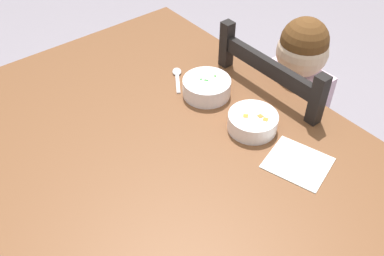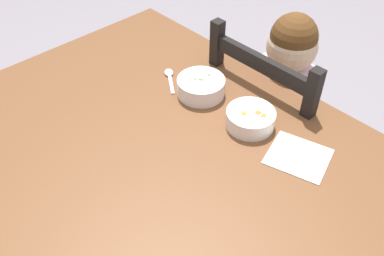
# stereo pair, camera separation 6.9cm
# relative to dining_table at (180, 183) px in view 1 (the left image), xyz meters

# --- Properties ---
(dining_table) EXTENTS (1.47, 0.98, 0.77)m
(dining_table) POSITION_rel_dining_table_xyz_m (0.00, 0.00, 0.00)
(dining_table) COLOR brown
(dining_table) RESTS_ON ground
(dining_chair) EXTENTS (0.42, 0.42, 0.94)m
(dining_chair) POSITION_rel_dining_table_xyz_m (-0.07, 0.54, -0.22)
(dining_chair) COLOR black
(dining_chair) RESTS_ON ground
(child_figure) EXTENTS (0.32, 0.31, 0.97)m
(child_figure) POSITION_rel_dining_table_xyz_m (-0.07, 0.53, -0.03)
(child_figure) COLOR silver
(child_figure) RESTS_ON ground
(bowl_of_peas) EXTENTS (0.15, 0.15, 0.06)m
(bowl_of_peas) POSITION_rel_dining_table_xyz_m (-0.17, 0.24, 0.13)
(bowl_of_peas) COLOR white
(bowl_of_peas) RESTS_ON dining_table
(bowl_of_carrots) EXTENTS (0.14, 0.14, 0.05)m
(bowl_of_carrots) POSITION_rel_dining_table_xyz_m (0.03, 0.24, 0.12)
(bowl_of_carrots) COLOR white
(bowl_of_carrots) RESTS_ON dining_table
(spoon) EXTENTS (0.12, 0.09, 0.01)m
(spoon) POSITION_rel_dining_table_xyz_m (-0.31, 0.23, 0.10)
(spoon) COLOR silver
(spoon) RESTS_ON dining_table
(paper_napkin) EXTENTS (0.19, 0.18, 0.00)m
(paper_napkin) POSITION_rel_dining_table_xyz_m (0.21, 0.24, 0.10)
(paper_napkin) COLOR white
(paper_napkin) RESTS_ON dining_table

